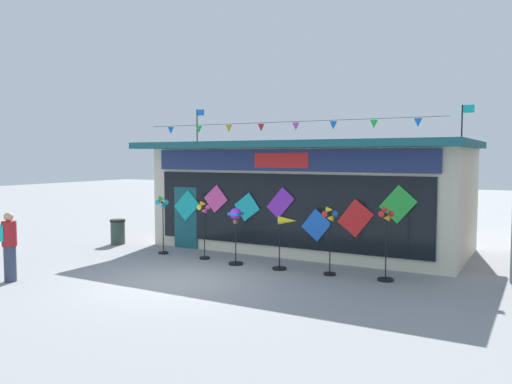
{
  "coord_description": "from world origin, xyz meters",
  "views": [
    {
      "loc": [
        7.68,
        -9.71,
        3.02
      ],
      "look_at": [
        0.37,
        3.13,
        1.97
      ],
      "focal_mm": 35.92,
      "sensor_mm": 36.0,
      "label": 1
    }
  ],
  "objects_px": {
    "wind_spinner_left": "(204,222)",
    "trash_bin": "(118,232)",
    "wind_spinner_far_left": "(162,215)",
    "wind_spinner_far_right": "(386,241)",
    "wind_spinner_right": "(330,231)",
    "kite_shop_building": "(310,195)",
    "wind_spinner_center_left": "(236,224)",
    "wind_spinner_center_right": "(285,234)",
    "person_near_camera": "(9,245)"
  },
  "relations": [
    {
      "from": "trash_bin",
      "to": "wind_spinner_far_right",
      "type": "bearing_deg",
      "value": -3.85
    },
    {
      "from": "person_near_camera",
      "to": "wind_spinner_center_right",
      "type": "bearing_deg",
      "value": -101.58
    },
    {
      "from": "wind_spinner_far_left",
      "to": "kite_shop_building",
      "type": "bearing_deg",
      "value": 43.15
    },
    {
      "from": "kite_shop_building",
      "to": "wind_spinner_center_left",
      "type": "distance_m",
      "value": 3.62
    },
    {
      "from": "wind_spinner_center_right",
      "to": "person_near_camera",
      "type": "xyz_separation_m",
      "value": [
        -5.21,
        -4.37,
        -0.08
      ]
    },
    {
      "from": "kite_shop_building",
      "to": "person_near_camera",
      "type": "bearing_deg",
      "value": -119.43
    },
    {
      "from": "wind_spinner_far_left",
      "to": "trash_bin",
      "type": "relative_size",
      "value": 2.1
    },
    {
      "from": "person_near_camera",
      "to": "trash_bin",
      "type": "relative_size",
      "value": 1.98
    },
    {
      "from": "wind_spinner_left",
      "to": "wind_spinner_right",
      "type": "xyz_separation_m",
      "value": [
        3.94,
        -0.09,
        0.04
      ]
    },
    {
      "from": "wind_spinner_center_right",
      "to": "wind_spinner_far_right",
      "type": "relative_size",
      "value": 0.79
    },
    {
      "from": "wind_spinner_center_left",
      "to": "wind_spinner_right",
      "type": "bearing_deg",
      "value": 1.79
    },
    {
      "from": "wind_spinner_far_right",
      "to": "person_near_camera",
      "type": "bearing_deg",
      "value": -150.04
    },
    {
      "from": "wind_spinner_left",
      "to": "trash_bin",
      "type": "height_order",
      "value": "wind_spinner_left"
    },
    {
      "from": "kite_shop_building",
      "to": "trash_bin",
      "type": "distance_m",
      "value": 6.68
    },
    {
      "from": "person_near_camera",
      "to": "wind_spinner_far_right",
      "type": "bearing_deg",
      "value": -111.64
    },
    {
      "from": "kite_shop_building",
      "to": "wind_spinner_right",
      "type": "xyz_separation_m",
      "value": [
        2.03,
        -3.41,
        -0.61
      ]
    },
    {
      "from": "wind_spinner_far_left",
      "to": "person_near_camera",
      "type": "xyz_separation_m",
      "value": [
        -0.92,
        -4.55,
        -0.31
      ]
    },
    {
      "from": "kite_shop_building",
      "to": "trash_bin",
      "type": "height_order",
      "value": "kite_shop_building"
    },
    {
      "from": "wind_spinner_right",
      "to": "person_near_camera",
      "type": "height_order",
      "value": "wind_spinner_right"
    },
    {
      "from": "wind_spinner_far_right",
      "to": "trash_bin",
      "type": "height_order",
      "value": "wind_spinner_far_right"
    },
    {
      "from": "wind_spinner_far_left",
      "to": "wind_spinner_center_right",
      "type": "xyz_separation_m",
      "value": [
        4.29,
        -0.18,
        -0.23
      ]
    },
    {
      "from": "wind_spinner_center_right",
      "to": "wind_spinner_far_right",
      "type": "height_order",
      "value": "wind_spinner_far_right"
    },
    {
      "from": "wind_spinner_center_left",
      "to": "wind_spinner_far_right",
      "type": "xyz_separation_m",
      "value": [
        4.13,
        0.19,
        -0.17
      ]
    },
    {
      "from": "wind_spinner_center_left",
      "to": "wind_spinner_center_right",
      "type": "distance_m",
      "value": 1.51
    },
    {
      "from": "wind_spinner_far_left",
      "to": "wind_spinner_far_right",
      "type": "distance_m",
      "value": 6.92
    },
    {
      "from": "wind_spinner_left",
      "to": "wind_spinner_right",
      "type": "relative_size",
      "value": 0.97
    },
    {
      "from": "wind_spinner_left",
      "to": "wind_spinner_far_right",
      "type": "height_order",
      "value": "wind_spinner_far_right"
    },
    {
      "from": "kite_shop_building",
      "to": "wind_spinner_far_right",
      "type": "distance_m",
      "value": 4.82
    },
    {
      "from": "trash_bin",
      "to": "wind_spinner_right",
      "type": "bearing_deg",
      "value": -5.27
    },
    {
      "from": "kite_shop_building",
      "to": "wind_spinner_far_left",
      "type": "xyz_separation_m",
      "value": [
        -3.49,
        -3.28,
        -0.56
      ]
    },
    {
      "from": "wind_spinner_far_right",
      "to": "person_near_camera",
      "type": "xyz_separation_m",
      "value": [
        -7.84,
        -4.52,
        -0.09
      ]
    },
    {
      "from": "wind_spinner_left",
      "to": "wind_spinner_center_left",
      "type": "height_order",
      "value": "wind_spinner_left"
    },
    {
      "from": "kite_shop_building",
      "to": "person_near_camera",
      "type": "relative_size",
      "value": 6.01
    },
    {
      "from": "wind_spinner_right",
      "to": "trash_bin",
      "type": "distance_m",
      "value": 8.07
    },
    {
      "from": "wind_spinner_right",
      "to": "wind_spinner_far_right",
      "type": "height_order",
      "value": "wind_spinner_far_right"
    },
    {
      "from": "wind_spinner_far_right",
      "to": "trash_bin",
      "type": "bearing_deg",
      "value": 176.15
    },
    {
      "from": "kite_shop_building",
      "to": "wind_spinner_right",
      "type": "bearing_deg",
      "value": -59.24
    },
    {
      "from": "kite_shop_building",
      "to": "wind_spinner_left",
      "type": "height_order",
      "value": "kite_shop_building"
    },
    {
      "from": "wind_spinner_far_left",
      "to": "wind_spinner_right",
      "type": "relative_size",
      "value": 1.02
    },
    {
      "from": "wind_spinner_center_right",
      "to": "person_near_camera",
      "type": "distance_m",
      "value": 6.8
    },
    {
      "from": "wind_spinner_right",
      "to": "wind_spinner_center_left",
      "type": "bearing_deg",
      "value": -178.21
    },
    {
      "from": "wind_spinner_right",
      "to": "wind_spinner_far_left",
      "type": "bearing_deg",
      "value": 178.6
    },
    {
      "from": "kite_shop_building",
      "to": "person_near_camera",
      "type": "xyz_separation_m",
      "value": [
        -4.41,
        -7.82,
        -0.86
      ]
    },
    {
      "from": "wind_spinner_right",
      "to": "person_near_camera",
      "type": "bearing_deg",
      "value": -145.59
    },
    {
      "from": "kite_shop_building",
      "to": "trash_bin",
      "type": "bearing_deg",
      "value": -155.9
    },
    {
      "from": "wind_spinner_center_right",
      "to": "wind_spinner_far_right",
      "type": "bearing_deg",
      "value": 3.19
    },
    {
      "from": "wind_spinner_far_left",
      "to": "person_near_camera",
      "type": "bearing_deg",
      "value": -101.42
    },
    {
      "from": "wind_spinner_left",
      "to": "kite_shop_building",
      "type": "bearing_deg",
      "value": 60.06
    },
    {
      "from": "kite_shop_building",
      "to": "wind_spinner_left",
      "type": "distance_m",
      "value": 3.88
    },
    {
      "from": "kite_shop_building",
      "to": "wind_spinner_left",
      "type": "xyz_separation_m",
      "value": [
        -1.91,
        -3.32,
        -0.65
      ]
    }
  ]
}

